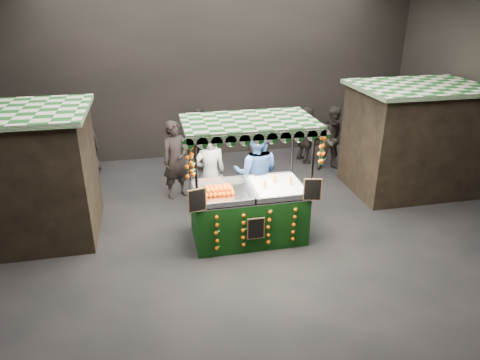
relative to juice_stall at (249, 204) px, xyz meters
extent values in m
plane|color=black|center=(0.01, 0.04, -0.76)|extent=(12.00, 12.00, 0.00)
cube|color=black|center=(0.01, 5.04, 1.74)|extent=(12.00, 0.10, 5.00)
cube|color=black|center=(0.01, -4.96, 1.74)|extent=(12.00, 0.10, 5.00)
cube|color=black|center=(-4.39, 1.04, 0.49)|extent=(2.80, 2.00, 2.50)
cube|color=#125318|center=(-4.39, 1.04, 1.79)|extent=(3.00, 2.20, 0.10)
cube|color=black|center=(4.41, 1.54, 0.49)|extent=(2.80, 2.00, 2.50)
cube|color=#125318|center=(4.41, 1.54, 1.79)|extent=(3.00, 2.20, 0.10)
cube|color=black|center=(-0.01, 0.04, -0.26)|extent=(2.17, 1.18, 0.99)
cube|color=silver|center=(-0.01, 0.04, 0.25)|extent=(2.17, 1.18, 0.04)
cylinder|color=black|center=(-1.07, -0.52, 0.43)|extent=(0.05, 0.05, 2.36)
cylinder|color=black|center=(1.04, -0.52, 0.43)|extent=(0.05, 0.05, 2.36)
cylinder|color=black|center=(-1.07, 0.60, 0.43)|extent=(0.05, 0.05, 2.36)
cylinder|color=black|center=(1.04, 0.60, 0.43)|extent=(0.05, 0.05, 2.36)
cube|color=#125318|center=(-0.01, 0.04, 1.65)|extent=(2.41, 1.43, 0.08)
cube|color=silver|center=(0.58, 0.04, 0.31)|extent=(0.97, 1.06, 0.08)
cube|color=black|center=(-1.08, -0.58, 0.48)|extent=(0.33, 0.09, 0.43)
cube|color=black|center=(1.05, -0.58, 0.48)|extent=(0.33, 0.09, 0.43)
cube|color=black|center=(-0.01, -0.59, -0.21)|extent=(0.33, 0.02, 0.43)
imported|color=gray|center=(-0.60, 1.17, 0.21)|extent=(0.75, 0.54, 1.92)
imported|color=#2B488B|center=(0.34, 0.85, 0.27)|extent=(1.19, 1.05, 2.04)
imported|color=black|center=(-1.25, 2.26, 0.18)|extent=(0.81, 0.69, 1.88)
imported|color=#2A2422|center=(3.09, 3.08, 0.13)|extent=(0.96, 0.81, 1.77)
imported|color=#292421|center=(-0.48, 3.75, 0.13)|extent=(1.05, 1.03, 1.77)
imported|color=#2D2925|center=(1.05, 3.64, 0.07)|extent=(1.01, 1.23, 1.66)
imported|color=#2E2826|center=(-3.51, 4.16, 0.10)|extent=(0.99, 0.95, 1.71)
imported|color=#282421|center=(2.58, 3.88, 0.05)|extent=(0.74, 1.55, 1.61)
imported|color=black|center=(-0.34, 3.84, 0.00)|extent=(0.55, 0.65, 1.52)
camera|label=1|loc=(-1.75, -7.34, 3.81)|focal=32.31mm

